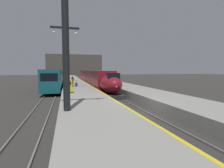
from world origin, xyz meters
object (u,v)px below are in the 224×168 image
(station_column_mid, at_px, (65,51))
(ticket_machine_yellow, at_px, (69,87))
(passenger_near_edge, at_px, (73,80))
(rolling_suitcase, at_px, (76,85))
(highspeed_train_main, at_px, (93,78))
(station_column_near, at_px, (65,18))
(regional_train_adjacent, at_px, (56,77))

(station_column_mid, xyz_separation_m, ticket_machine_yellow, (0.35, -5.04, -4.62))
(passenger_near_edge, bearing_deg, station_column_mid, -108.66)
(passenger_near_edge, bearing_deg, rolling_suitcase, -17.44)
(passenger_near_edge, height_order, rolling_suitcase, passenger_near_edge)
(highspeed_train_main, relative_size, passenger_near_edge, 22.11)
(highspeed_train_main, xyz_separation_m, rolling_suitcase, (-4.29, -9.54, -0.58))
(station_column_near, bearing_deg, ticket_machine_yellow, 87.79)
(ticket_machine_yellow, bearing_deg, highspeed_train_main, 72.33)
(station_column_near, height_order, rolling_suitcase, station_column_near)
(rolling_suitcase, height_order, ticket_machine_yellow, ticket_machine_yellow)
(station_column_mid, relative_size, ticket_machine_yellow, 5.55)
(passenger_near_edge, bearing_deg, regional_train_adjacent, 102.93)
(station_column_near, bearing_deg, highspeed_train_main, 77.45)
(regional_train_adjacent, height_order, ticket_machine_yellow, regional_train_adjacent)
(ticket_machine_yellow, bearing_deg, passenger_near_edge, 85.24)
(highspeed_train_main, bearing_deg, ticket_machine_yellow, -107.67)
(highspeed_train_main, xyz_separation_m, regional_train_adjacent, (-8.10, 4.67, 0.20))
(highspeed_train_main, bearing_deg, passenger_near_edge, -117.54)
(rolling_suitcase, bearing_deg, highspeed_train_main, 65.77)
(regional_train_adjacent, height_order, passenger_near_edge, regional_train_adjacent)
(regional_train_adjacent, xyz_separation_m, passenger_near_edge, (3.22, -14.03, -0.09))
(station_column_near, height_order, station_column_mid, station_column_near)
(station_column_near, xyz_separation_m, station_column_mid, (-0.00, 14.12, -0.58))
(regional_train_adjacent, bearing_deg, passenger_near_edge, -77.07)
(highspeed_train_main, height_order, ticket_machine_yellow, highspeed_train_main)
(highspeed_train_main, distance_m, rolling_suitcase, 10.48)
(station_column_mid, distance_m, passenger_near_edge, 5.41)
(regional_train_adjacent, bearing_deg, ticket_machine_yellow, -83.42)
(highspeed_train_main, height_order, station_column_mid, station_column_mid)
(highspeed_train_main, xyz_separation_m, station_column_near, (-5.90, -26.50, 5.06))
(station_column_near, distance_m, passenger_near_edge, 17.87)
(rolling_suitcase, xyz_separation_m, ticket_machine_yellow, (-1.26, -7.88, 0.44))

